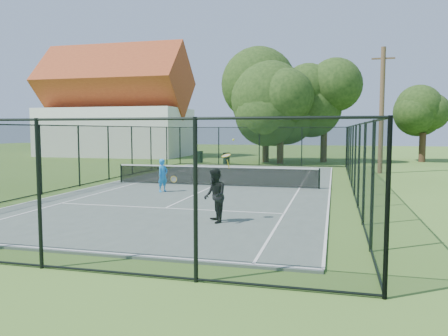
% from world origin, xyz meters
% --- Properties ---
extents(ground, '(120.00, 120.00, 0.00)m').
position_xyz_m(ground, '(0.00, 0.00, 0.00)').
color(ground, '#426522').
extents(tennis_court, '(11.00, 24.00, 0.06)m').
position_xyz_m(tennis_court, '(0.00, 0.00, 0.03)').
color(tennis_court, '#4E5B54').
rests_on(tennis_court, ground).
extents(tennis_net, '(10.08, 0.08, 0.95)m').
position_xyz_m(tennis_net, '(0.00, 0.00, 0.58)').
color(tennis_net, black).
rests_on(tennis_net, tennis_court).
extents(fence, '(13.10, 26.10, 3.00)m').
position_xyz_m(fence, '(0.00, 0.00, 1.50)').
color(fence, black).
rests_on(fence, ground).
extents(tree_near_left, '(6.46, 6.46, 8.43)m').
position_xyz_m(tree_near_left, '(-0.13, 17.06, 5.18)').
color(tree_near_left, '#332114').
rests_on(tree_near_left, ground).
extents(tree_near_mid, '(5.73, 5.73, 7.50)m').
position_xyz_m(tree_near_mid, '(1.33, 15.38, 4.61)').
color(tree_near_mid, '#332114').
rests_on(tree_near_mid, ground).
extents(tree_near_right, '(6.17, 6.17, 8.52)m').
position_xyz_m(tree_near_right, '(4.74, 18.09, 5.41)').
color(tree_near_right, '#332114').
rests_on(tree_near_right, ground).
extents(tree_far_right, '(4.40, 4.40, 5.82)m').
position_xyz_m(tree_far_right, '(13.01, 20.36, 3.60)').
color(tree_far_right, '#332114').
rests_on(tree_far_right, ground).
extents(building, '(15.30, 8.15, 11.87)m').
position_xyz_m(building, '(-17.00, 22.00, 4.93)').
color(building, silver).
rests_on(building, ground).
extents(trash_bin_left, '(0.58, 0.58, 0.99)m').
position_xyz_m(trash_bin_left, '(-5.40, 14.80, 0.50)').
color(trash_bin_left, black).
rests_on(trash_bin_left, ground).
extents(trash_bin_right, '(0.58, 0.58, 0.92)m').
position_xyz_m(trash_bin_right, '(-2.90, 14.09, 0.47)').
color(trash_bin_right, black).
rests_on(trash_bin_right, ground).
extents(utility_pole, '(1.40, 0.30, 7.95)m').
position_xyz_m(utility_pole, '(8.49, 9.00, 4.04)').
color(utility_pole, '#4C3823').
rests_on(utility_pole, ground).
extents(player_blue, '(0.85, 0.62, 1.44)m').
position_xyz_m(player_blue, '(-1.62, -2.62, 0.78)').
color(player_blue, '#1A88E1').
rests_on(player_blue, tennis_court).
extents(player_black, '(0.89, 1.10, 2.45)m').
position_xyz_m(player_black, '(2.29, -8.21, 0.86)').
color(player_black, black).
rests_on(player_black, tennis_court).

